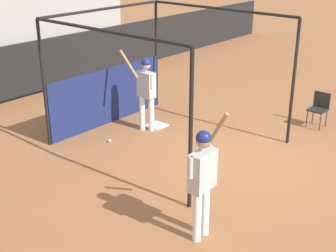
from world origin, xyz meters
name	(u,v)px	position (x,y,z in m)	size (l,w,h in m)	color
ground_plane	(249,163)	(0.00, 0.00, 0.00)	(60.00, 60.00, 0.00)	#935B38
outfield_wall	(36,67)	(0.00, 7.28, 0.76)	(24.00, 0.12, 1.52)	black
batting_cage	(127,80)	(-0.31, 3.15, 1.23)	(3.62, 4.02, 2.80)	black
home_plate	(157,125)	(0.30, 2.80, 0.01)	(0.44, 0.44, 0.02)	white
player_batter	(146,88)	(-0.06, 2.81, 1.05)	(0.51, 0.89, 1.89)	white
player_waiting	(203,175)	(-2.65, -0.76, 1.07)	(0.77, 0.51, 2.02)	white
folding_chair	(320,106)	(2.84, -0.17, 0.52)	(0.41, 0.41, 0.84)	black
baseball	(109,141)	(-1.13, 2.95, 0.04)	(0.07, 0.07, 0.07)	white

